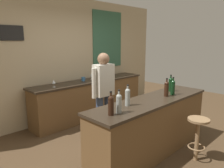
% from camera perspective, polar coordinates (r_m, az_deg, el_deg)
% --- Properties ---
extents(ground_plane, '(10.00, 10.00, 0.00)m').
position_cam_1_polar(ground_plane, '(3.99, 5.47, -15.73)').
color(ground_plane, '#4C3823').
extents(back_wall, '(6.00, 0.09, 2.80)m').
position_cam_1_polar(back_wall, '(5.12, -11.79, 6.74)').
color(back_wall, tan).
rests_on(back_wall, ground_plane).
extents(bar_counter, '(2.46, 0.60, 0.92)m').
position_cam_1_polar(bar_counter, '(3.58, 10.60, -11.09)').
color(bar_counter, brown).
rests_on(bar_counter, ground_plane).
extents(side_counter, '(3.02, 0.56, 0.90)m').
position_cam_1_polar(side_counter, '(5.20, -5.58, -3.82)').
color(side_counter, brown).
rests_on(side_counter, ground_plane).
extents(bartender, '(0.52, 0.21, 1.62)m').
position_cam_1_polar(bartender, '(3.82, -2.24, -1.93)').
color(bartender, '#384766').
rests_on(bartender, ground_plane).
extents(bar_stool, '(0.32, 0.32, 0.68)m').
position_cam_1_polar(bar_stool, '(3.56, 21.93, -11.91)').
color(bar_stool, olive).
rests_on(bar_stool, ground_plane).
extents(wine_bottle_a, '(0.07, 0.07, 0.31)m').
position_cam_1_polar(wine_bottle_a, '(2.63, -0.29, -5.55)').
color(wine_bottle_a, black).
rests_on(wine_bottle_a, bar_counter).
extents(wine_bottle_b, '(0.07, 0.07, 0.31)m').
position_cam_1_polar(wine_bottle_b, '(2.71, 1.86, -5.03)').
color(wine_bottle_b, '#999E99').
rests_on(wine_bottle_b, bar_counter).
extents(wine_bottle_c, '(0.07, 0.07, 0.31)m').
position_cam_1_polar(wine_bottle_c, '(3.02, 4.19, -3.31)').
color(wine_bottle_c, '#999E99').
rests_on(wine_bottle_c, bar_counter).
extents(wine_bottle_d, '(0.07, 0.07, 0.31)m').
position_cam_1_polar(wine_bottle_d, '(3.63, 14.37, -1.10)').
color(wine_bottle_d, black).
rests_on(wine_bottle_d, bar_counter).
extents(wine_bottle_e, '(0.07, 0.07, 0.31)m').
position_cam_1_polar(wine_bottle_e, '(3.76, 15.97, -0.73)').
color(wine_bottle_e, black).
rests_on(wine_bottle_e, bar_counter).
extents(wine_bottle_f, '(0.07, 0.07, 0.31)m').
position_cam_1_polar(wine_bottle_f, '(4.00, 15.39, 0.02)').
color(wine_bottle_f, black).
rests_on(wine_bottle_f, bar_counter).
extents(wine_glass_a, '(0.07, 0.07, 0.16)m').
position_cam_1_polar(wine_glass_a, '(4.44, -15.34, 0.55)').
color(wine_glass_a, silver).
rests_on(wine_glass_a, side_counter).
extents(wine_glass_b, '(0.07, 0.07, 0.16)m').
position_cam_1_polar(wine_glass_b, '(5.18, -5.48, 2.45)').
color(wine_glass_b, silver).
rests_on(wine_glass_b, side_counter).
extents(wine_glass_c, '(0.07, 0.07, 0.16)m').
position_cam_1_polar(wine_glass_c, '(5.35, -0.84, 2.79)').
color(wine_glass_c, silver).
rests_on(wine_glass_c, side_counter).
extents(wine_glass_d, '(0.07, 0.07, 0.16)m').
position_cam_1_polar(wine_glass_d, '(5.54, -0.20, 3.11)').
color(wine_glass_d, silver).
rests_on(wine_glass_d, side_counter).
extents(coffee_mug, '(0.12, 0.08, 0.09)m').
position_cam_1_polar(coffee_mug, '(5.00, -7.71, 1.34)').
color(coffee_mug, '#336699').
rests_on(coffee_mug, side_counter).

